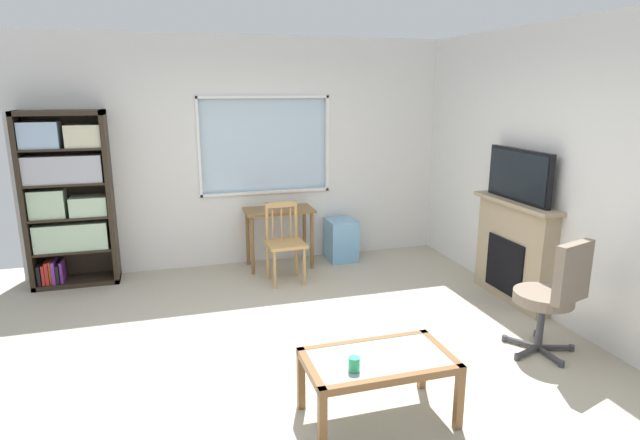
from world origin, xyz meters
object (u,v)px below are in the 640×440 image
(fireplace, at_px, (513,251))
(desk_under_window, at_px, (279,220))
(plastic_drawer_unit, at_px, (341,240))
(tv, at_px, (519,175))
(bookshelf, at_px, (67,194))
(office_chair, at_px, (554,292))
(sippy_cup, at_px, (354,364))
(wooden_chair, at_px, (285,242))
(coffee_table, at_px, (378,366))

(fireplace, bearing_deg, desk_under_window, 140.53)
(plastic_drawer_unit, bearing_deg, tv, -54.77)
(bookshelf, relative_size, office_chair, 1.92)
(sippy_cup, bearing_deg, plastic_drawer_unit, 72.50)
(bookshelf, height_order, wooden_chair, bookshelf)
(tv, bearing_deg, plastic_drawer_unit, 125.23)
(plastic_drawer_unit, distance_m, sippy_cup, 3.55)
(wooden_chair, distance_m, office_chair, 2.86)
(tv, bearing_deg, wooden_chair, 150.41)
(wooden_chair, xyz_separation_m, fireplace, (2.13, -1.20, 0.07))
(wooden_chair, height_order, coffee_table, wooden_chair)
(bookshelf, distance_m, desk_under_window, 2.37)
(sippy_cup, bearing_deg, desk_under_window, 85.71)
(tv, distance_m, coffee_table, 2.74)
(desk_under_window, distance_m, coffee_table, 3.22)
(fireplace, bearing_deg, plastic_drawer_unit, 125.62)
(desk_under_window, bearing_deg, bookshelf, 177.41)
(desk_under_window, relative_size, office_chair, 0.83)
(fireplace, distance_m, office_chair, 1.18)
(tv, bearing_deg, sippy_cup, -144.93)
(desk_under_window, height_order, tv, tv)
(wooden_chair, relative_size, office_chair, 0.90)
(fireplace, bearing_deg, bookshelf, 157.60)
(bookshelf, height_order, plastic_drawer_unit, bookshelf)
(sippy_cup, bearing_deg, fireplace, 34.86)
(tv, distance_m, sippy_cup, 2.94)
(plastic_drawer_unit, bearing_deg, office_chair, -73.79)
(bookshelf, xyz_separation_m, sippy_cup, (2.08, -3.44, -0.53))
(plastic_drawer_unit, height_order, coffee_table, plastic_drawer_unit)
(tv, relative_size, office_chair, 0.92)
(office_chair, relative_size, sippy_cup, 11.11)
(desk_under_window, relative_size, tv, 0.90)
(wooden_chair, distance_m, sippy_cup, 2.83)
(plastic_drawer_unit, relative_size, office_chair, 0.53)
(desk_under_window, distance_m, fireplace, 2.69)
(desk_under_window, xyz_separation_m, tv, (2.06, -1.71, 0.72))
(office_chair, bearing_deg, coffee_table, -166.67)
(bookshelf, xyz_separation_m, fireplace, (4.41, -1.82, -0.49))
(plastic_drawer_unit, xyz_separation_m, tv, (1.24, -1.76, 1.05))
(plastic_drawer_unit, xyz_separation_m, office_chair, (0.83, -2.87, 0.29))
(fireplace, xyz_separation_m, sippy_cup, (-2.33, -1.62, -0.04))
(wooden_chair, bearing_deg, desk_under_window, 84.63)
(office_chair, bearing_deg, sippy_cup, -164.77)
(office_chair, height_order, coffee_table, office_chair)
(office_chair, bearing_deg, bookshelf, 143.71)
(bookshelf, relative_size, fireplace, 1.68)
(office_chair, distance_m, sippy_cup, 1.97)
(bookshelf, relative_size, coffee_table, 1.99)
(tv, bearing_deg, office_chair, -110.39)
(bookshelf, distance_m, tv, 4.76)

